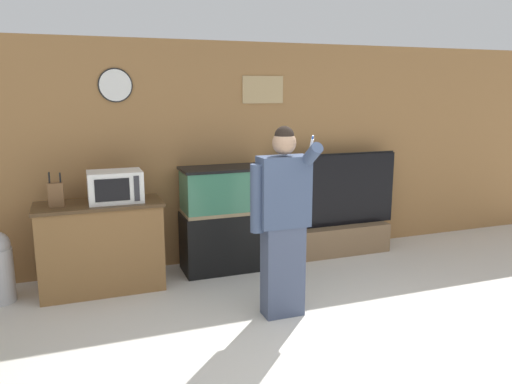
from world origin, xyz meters
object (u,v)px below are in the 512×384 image
Objects in this scene: counter_island at (101,247)px; tv_on_stand at (337,225)px; person_standing at (283,220)px; microwave at (115,186)px; aquarium_on_stand at (225,219)px; knife_block at (56,194)px.

tv_on_stand reaches higher than counter_island.
tv_on_stand is 0.92× the size of person_standing.
person_standing is at bearing -38.21° from counter_island.
aquarium_on_stand is (1.20, 0.16, -0.49)m from microwave.
person_standing reaches higher than aquarium_on_stand.
counter_island is at bearing -173.96° from aquarium_on_stand.
aquarium_on_stand is 0.74× the size of tv_on_stand.
aquarium_on_stand is at bearing 6.04° from counter_island.
counter_island is 0.72× the size of person_standing.
aquarium_on_stand is at bearing 5.57° from knife_block.
knife_block reaches higher than microwave.
microwave reaches higher than aquarium_on_stand.
person_standing is (-1.36, -1.41, 0.54)m from tv_on_stand.
microwave is 0.44× the size of aquarium_on_stand.
knife_block is (-0.56, -0.01, -0.04)m from microwave.
tv_on_stand is (1.50, 0.07, -0.23)m from aquarium_on_stand.
person_standing is at bearing -84.03° from aquarium_on_stand.
tv_on_stand is (2.70, 0.23, -0.72)m from microwave.
counter_island is 1.39m from aquarium_on_stand.
microwave is 0.33× the size of tv_on_stand.
aquarium_on_stand is 0.69× the size of person_standing.
microwave is 1.31m from aquarium_on_stand.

